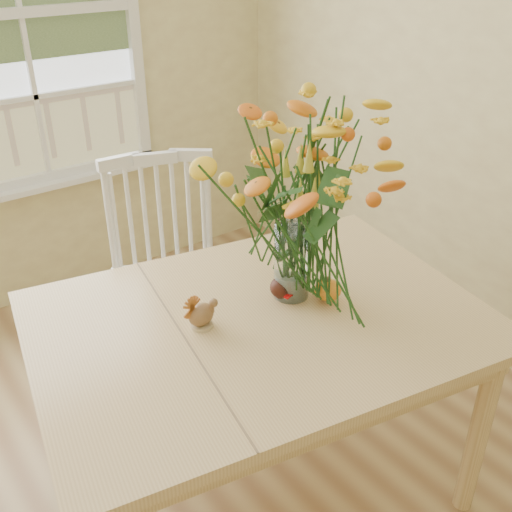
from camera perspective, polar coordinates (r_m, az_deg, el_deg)
dining_table at (r=2.04m, az=0.34°, el=-7.90°), size 1.64×1.31×0.78m
windsor_chair at (r=2.71m, az=-8.50°, el=-0.79°), size 0.62×0.60×1.04m
flower_vase at (r=1.91m, az=3.69°, el=6.74°), size 0.58×0.58×0.68m
pumpkin at (r=2.06m, az=6.84°, el=-3.31°), size 0.09×0.09×0.07m
turkey_figurine at (r=1.92m, az=-5.25°, el=-5.59°), size 0.10×0.08×0.11m
dark_gourd at (r=2.06m, az=2.47°, el=-3.10°), size 0.13×0.10×0.07m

